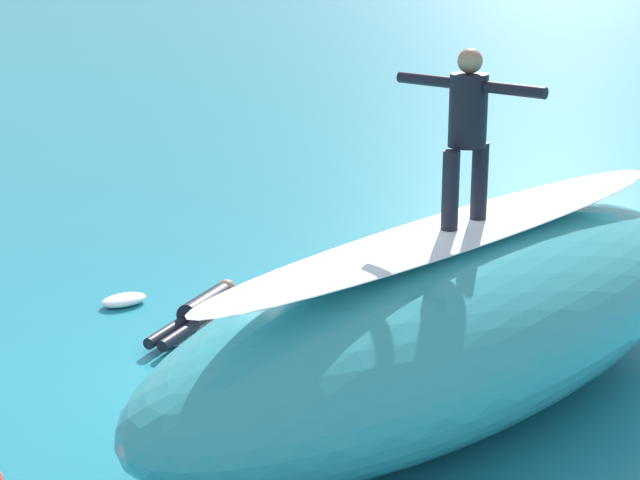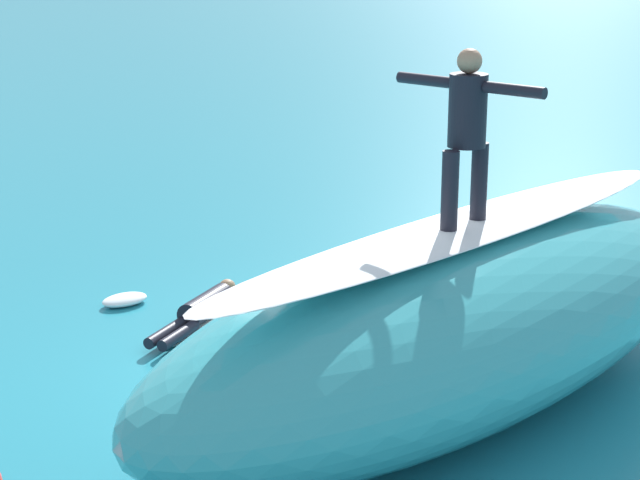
{
  "view_description": "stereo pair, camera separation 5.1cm",
  "coord_description": "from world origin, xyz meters",
  "px_view_note": "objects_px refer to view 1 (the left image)",
  "views": [
    {
      "loc": [
        5.44,
        9.97,
        4.8
      ],
      "look_at": [
        -0.1,
        0.02,
        1.41
      ],
      "focal_mm": 61.34,
      "sensor_mm": 36.0,
      "label": 1
    },
    {
      "loc": [
        5.4,
        10.0,
        4.8
      ],
      "look_at": [
        -0.1,
        0.02,
        1.41
      ],
      "focal_mm": 61.34,
      "sensor_mm": 36.0,
      "label": 2
    }
  ],
  "objects_px": {
    "surfboard_riding": "(464,228)",
    "surfer_paddling": "(200,310)",
    "surfer_riding": "(468,124)",
    "surfboard_paddling": "(206,320)"
  },
  "relations": [
    {
      "from": "surfboard_riding",
      "to": "surfer_paddling",
      "type": "height_order",
      "value": "surfboard_riding"
    },
    {
      "from": "surfboard_riding",
      "to": "surfer_paddling",
      "type": "distance_m",
      "value": 3.99
    },
    {
      "from": "surfboard_riding",
      "to": "surfer_riding",
      "type": "distance_m",
      "value": 1.03
    },
    {
      "from": "surfer_riding",
      "to": "surfboard_paddling",
      "type": "relative_size",
      "value": 0.89
    },
    {
      "from": "surfer_paddling",
      "to": "surfer_riding",
      "type": "bearing_deg",
      "value": -104.3
    },
    {
      "from": "surfboard_paddling",
      "to": "surfer_riding",
      "type": "bearing_deg",
      "value": -106.39
    },
    {
      "from": "surfer_riding",
      "to": "surfer_paddling",
      "type": "relative_size",
      "value": 1.08
    },
    {
      "from": "surfer_paddling",
      "to": "surfboard_riding",
      "type": "bearing_deg",
      "value": -104.3
    },
    {
      "from": "surfer_riding",
      "to": "surfboard_paddling",
      "type": "distance_m",
      "value": 4.65
    },
    {
      "from": "surfboard_paddling",
      "to": "surfer_paddling",
      "type": "bearing_deg",
      "value": 180.0
    }
  ]
}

